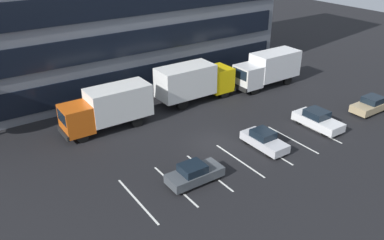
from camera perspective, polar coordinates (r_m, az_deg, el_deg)
The scene contains 9 objects.
ground_plane at distance 31.39m, azimuth 3.16°, elevation -3.37°, with size 120.00×120.00×0.00m, color black.
lot_markings at distance 29.35m, azimuth 6.86°, elevation -5.83°, with size 16.94×5.40×0.01m.
box_truck_yellow at distance 38.14m, azimuth 0.34°, elevation 5.71°, with size 8.03×2.66×3.72m.
box_truck_orange at distance 33.50m, azimuth -12.04°, elevation 1.90°, with size 7.68×2.54×3.56m.
box_truck_white at distance 42.80m, azimuth 10.96°, elevation 7.43°, with size 7.71×2.55×3.57m.
sedan_white at distance 35.08m, azimuth 17.72°, elevation 0.04°, with size 1.80×4.30×1.54m.
sedan_silver at distance 30.92m, azimuth 10.39°, elevation -2.89°, with size 1.64×3.91×1.40m.
sedan_charcoal at distance 26.52m, azimuth 0.34°, elevation -7.77°, with size 3.91×1.64×1.40m.
sedan_tan at distance 39.91m, azimuth 24.51°, elevation 2.01°, with size 4.07×1.70×1.46m.
Camera 1 is at (-16.81, -21.48, 15.54)m, focal length 36.82 mm.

